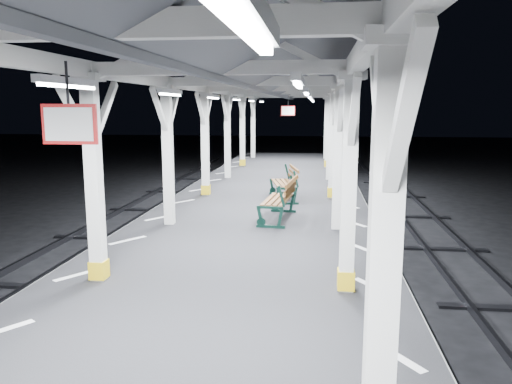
# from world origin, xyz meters

# --- Properties ---
(platform) EXTENTS (6.00, 50.00, 1.00)m
(platform) POSITION_xyz_m (0.00, 0.00, 0.50)
(platform) COLOR black
(platform) RESTS_ON ground
(hazard_stripes_right) EXTENTS (1.00, 48.00, 0.01)m
(hazard_stripes_right) POSITION_xyz_m (2.45, 0.00, 1.00)
(hazard_stripes_right) COLOR silver
(hazard_stripes_right) RESTS_ON platform
(canopy) EXTENTS (5.40, 49.00, 4.65)m
(canopy) POSITION_xyz_m (0.00, -0.02, 4.56)
(canopy) COLOR beige
(canopy) RESTS_ON platform
(bench_mid) EXTENTS (0.89, 1.95, 1.03)m
(bench_mid) POSITION_xyz_m (0.67, 6.77, 1.55)
(bench_mid) COLOR black
(bench_mid) RESTS_ON platform
(bench_far) EXTENTS (1.04, 1.94, 1.00)m
(bench_far) POSITION_xyz_m (0.62, 9.64, 1.53)
(bench_far) COLOR black
(bench_far) RESTS_ON platform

